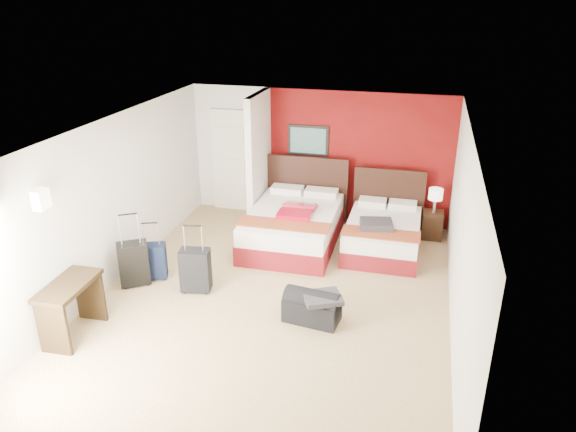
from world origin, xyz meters
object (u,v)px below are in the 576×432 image
(bed_right, at_px, (383,236))
(suitcase_black, at_px, (134,265))
(nightstand, at_px, (432,225))
(suitcase_navy, at_px, (154,262))
(duffel_bag, at_px, (312,308))
(suitcase_charcoal, at_px, (196,272))
(bed_left, at_px, (293,227))
(red_suitcase_open, at_px, (297,211))
(desk, at_px, (72,310))
(table_lamp, at_px, (435,201))

(bed_right, bearing_deg, suitcase_black, -148.76)
(nightstand, xyz_separation_m, suitcase_navy, (-4.17, -2.63, 0.02))
(suitcase_black, bearing_deg, bed_right, -1.31)
(suitcase_black, distance_m, duffel_bag, 2.84)
(suitcase_charcoal, relative_size, suitcase_navy, 1.17)
(bed_right, xyz_separation_m, duffel_bag, (-0.72, -2.42, -0.08))
(nightstand, relative_size, duffel_bag, 0.67)
(suitcase_navy, bearing_deg, bed_left, 23.05)
(red_suitcase_open, distance_m, suitcase_navy, 2.54)
(bed_right, relative_size, desk, 1.90)
(bed_left, relative_size, suitcase_charcoal, 3.32)
(bed_left, distance_m, suitcase_navy, 2.50)
(table_lamp, bearing_deg, nightstand, 0.00)
(desk, bearing_deg, table_lamp, 41.40)
(duffel_bag, bearing_deg, table_lamp, 71.32)
(table_lamp, relative_size, desk, 0.48)
(bed_right, xyz_separation_m, table_lamp, (0.82, 0.73, 0.46))
(bed_left, xyz_separation_m, nightstand, (2.38, 0.90, -0.07))
(suitcase_navy, bearing_deg, suitcase_charcoal, -34.21)
(red_suitcase_open, xyz_separation_m, desk, (-2.18, -3.26, -0.30))
(suitcase_navy, bearing_deg, red_suitcase_open, 19.81)
(bed_left, xyz_separation_m, suitcase_charcoal, (-1.01, -1.92, 0.00))
(table_lamp, distance_m, suitcase_navy, 4.95)
(suitcase_navy, relative_size, duffel_bag, 0.74)
(bed_left, relative_size, nightstand, 4.25)
(bed_right, height_order, suitcase_black, suitcase_black)
(bed_right, xyz_separation_m, desk, (-3.63, -3.53, 0.12))
(nightstand, height_order, suitcase_navy, suitcase_navy)
(bed_right, bearing_deg, table_lamp, 41.41)
(suitcase_charcoal, xyz_separation_m, suitcase_navy, (-0.79, 0.19, -0.05))
(suitcase_black, bearing_deg, suitcase_navy, 19.40)
(desk, bearing_deg, bed_left, 55.97)
(suitcase_charcoal, distance_m, duffel_bag, 1.87)
(suitcase_charcoal, height_order, duffel_bag, suitcase_charcoal)
(bed_left, relative_size, table_lamp, 4.81)
(bed_left, bearing_deg, suitcase_charcoal, -118.28)
(bed_right, height_order, duffel_bag, bed_right)
(suitcase_charcoal, height_order, suitcase_navy, suitcase_charcoal)
(bed_right, distance_m, desk, 5.07)
(bed_left, height_order, suitcase_navy, bed_left)
(nightstand, xyz_separation_m, desk, (-4.45, -4.26, 0.14))
(table_lamp, xyz_separation_m, duffel_bag, (-1.54, -3.15, -0.53))
(suitcase_navy, relative_size, desk, 0.59)
(nightstand, bearing_deg, desk, -136.23)
(bed_left, distance_m, suitcase_charcoal, 2.17)
(bed_left, xyz_separation_m, table_lamp, (2.38, 0.90, 0.40))
(bed_left, distance_m, duffel_bag, 2.41)
(bed_left, height_order, red_suitcase_open, red_suitcase_open)
(red_suitcase_open, xyz_separation_m, nightstand, (2.28, 1.00, -0.44))
(nightstand, bearing_deg, suitcase_charcoal, -140.18)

